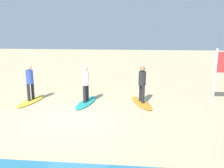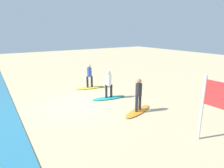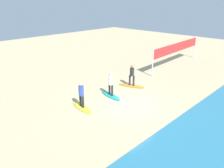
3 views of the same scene
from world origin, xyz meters
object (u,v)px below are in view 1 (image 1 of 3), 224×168
at_px(surfer_orange, 142,82).
at_px(surfer_yellow, 30,80).
at_px(surfboard_teal, 86,102).
at_px(surfer_teal, 86,81).
at_px(surfboard_orange, 142,103).
at_px(surfboard_yellow, 31,101).

xyz_separation_m(surfer_orange, surfer_yellow, (5.11, 0.16, 0.00)).
height_order(surfboard_teal, surfer_yellow, surfer_yellow).
bearing_deg(surfboard_teal, surfer_teal, 100.20).
relative_size(surfboard_orange, surfboard_yellow, 1.00).
relative_size(surfboard_orange, surfer_yellow, 1.28).
relative_size(surfboard_teal, surfboard_yellow, 1.00).
distance_m(surfer_orange, surfer_teal, 2.52).
relative_size(surfer_teal, surfboard_yellow, 0.78).
xyz_separation_m(surfboard_orange, surfer_teal, (2.51, 0.18, 0.99)).
bearing_deg(surfboard_teal, surfer_orange, 104.20).
bearing_deg(surfboard_yellow, surfer_teal, 99.89).
bearing_deg(surfer_orange, surfboard_teal, 4.00).
bearing_deg(surfer_teal, surfboard_teal, 0.00).
bearing_deg(surfboard_yellow, surfboard_teal, 99.89).
xyz_separation_m(surfboard_orange, surfer_orange, (0.00, 0.00, 0.99)).
height_order(surfer_orange, surfer_yellow, same).
relative_size(surfer_orange, surfboard_teal, 0.78).
height_order(surfboard_teal, surfer_teal, surfer_teal).
bearing_deg(surfboard_yellow, surfer_yellow, 100.13).
relative_size(surfer_teal, surfer_yellow, 1.00).
bearing_deg(surfer_teal, surfer_orange, -176.00).
xyz_separation_m(surfer_teal, surfer_yellow, (2.59, -0.01, 0.00)).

